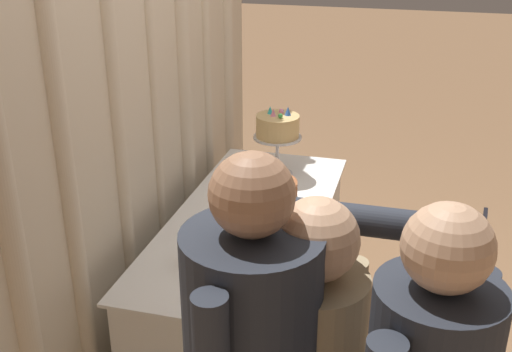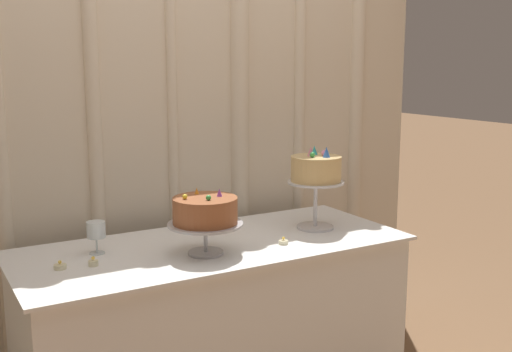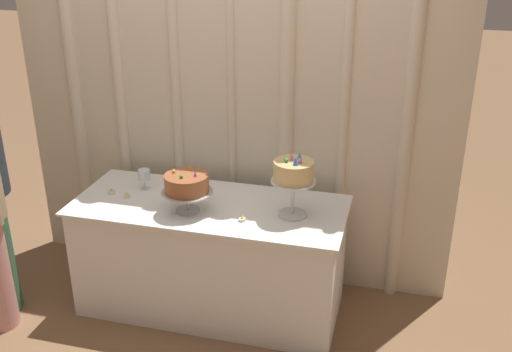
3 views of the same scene
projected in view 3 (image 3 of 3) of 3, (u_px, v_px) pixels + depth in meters
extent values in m
plane|color=#846042|center=(208.00, 314.00, 3.91)|extent=(24.00, 24.00, 0.00)
cube|color=beige|center=(231.00, 100.00, 3.92)|extent=(3.02, 0.04, 2.58)
cylinder|color=beige|center=(75.00, 89.00, 4.16)|extent=(0.09, 0.09, 2.58)
cylinder|color=beige|center=(120.00, 93.00, 4.08)|extent=(0.08, 0.08, 2.58)
cylinder|color=beige|center=(177.00, 97.00, 3.99)|extent=(0.07, 0.07, 2.58)
cylinder|color=beige|center=(231.00, 101.00, 3.90)|extent=(0.05, 0.05, 2.58)
cylinder|color=beige|center=(287.00, 105.00, 3.81)|extent=(0.10, 0.10, 2.58)
cylinder|color=beige|center=(344.00, 110.00, 3.72)|extent=(0.06, 0.06, 2.58)
cylinder|color=beige|center=(409.00, 114.00, 3.63)|extent=(0.09, 0.09, 2.58)
cube|color=white|center=(211.00, 258.00, 3.85)|extent=(1.66, 0.67, 0.74)
cube|color=white|center=(209.00, 205.00, 3.70)|extent=(1.71, 0.72, 0.01)
cylinder|color=#B2B2B7|center=(188.00, 210.00, 3.61)|extent=(0.15, 0.15, 0.01)
cylinder|color=#B2B2B7|center=(188.00, 201.00, 3.58)|extent=(0.02, 0.02, 0.11)
cylinder|color=#B2B2B7|center=(187.00, 192.00, 3.56)|extent=(0.31, 0.31, 0.01)
cylinder|color=#995633|center=(187.00, 183.00, 3.54)|extent=(0.27, 0.27, 0.11)
cone|color=purple|center=(195.00, 174.00, 3.49)|extent=(0.02, 0.02, 0.03)
cone|color=orange|center=(191.00, 168.00, 3.58)|extent=(0.02, 0.02, 0.03)
sphere|color=yellow|center=(174.00, 171.00, 3.54)|extent=(0.02, 0.02, 0.02)
sphere|color=green|center=(181.00, 176.00, 3.47)|extent=(0.02, 0.02, 0.02)
cylinder|color=silver|center=(292.00, 214.00, 3.56)|extent=(0.18, 0.18, 0.01)
cylinder|color=silver|center=(293.00, 198.00, 3.51)|extent=(0.02, 0.02, 0.21)
cylinder|color=silver|center=(293.00, 181.00, 3.47)|extent=(0.27, 0.27, 0.01)
cylinder|color=#DBB775|center=(294.00, 171.00, 3.45)|extent=(0.24, 0.24, 0.12)
sphere|color=pink|center=(300.00, 160.00, 3.40)|extent=(0.03, 0.03, 0.03)
cone|color=#2DB2B7|center=(299.00, 155.00, 3.45)|extent=(0.03, 0.03, 0.04)
cone|color=pink|center=(292.00, 156.00, 3.44)|extent=(0.03, 0.03, 0.04)
sphere|color=green|center=(286.00, 160.00, 3.40)|extent=(0.03, 0.03, 0.03)
cone|color=blue|center=(296.00, 161.00, 3.36)|extent=(0.03, 0.03, 0.05)
cylinder|color=silver|center=(145.00, 188.00, 3.91)|extent=(0.06, 0.06, 0.00)
cylinder|color=silver|center=(145.00, 184.00, 3.89)|extent=(0.01, 0.01, 0.06)
cylinder|color=silver|center=(144.00, 175.00, 3.87)|extent=(0.08, 0.08, 0.07)
cylinder|color=beige|center=(112.00, 192.00, 3.84)|extent=(0.05, 0.05, 0.02)
sphere|color=#F9CC4C|center=(111.00, 190.00, 3.83)|extent=(0.01, 0.01, 0.01)
cylinder|color=beige|center=(127.00, 196.00, 3.78)|extent=(0.04, 0.04, 0.02)
sphere|color=#F9CC4C|center=(127.00, 193.00, 3.78)|extent=(0.01, 0.01, 0.01)
cylinder|color=beige|center=(242.00, 220.00, 3.49)|extent=(0.04, 0.04, 0.02)
sphere|color=#F9CC4C|center=(242.00, 217.00, 3.48)|extent=(0.01, 0.01, 0.01)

